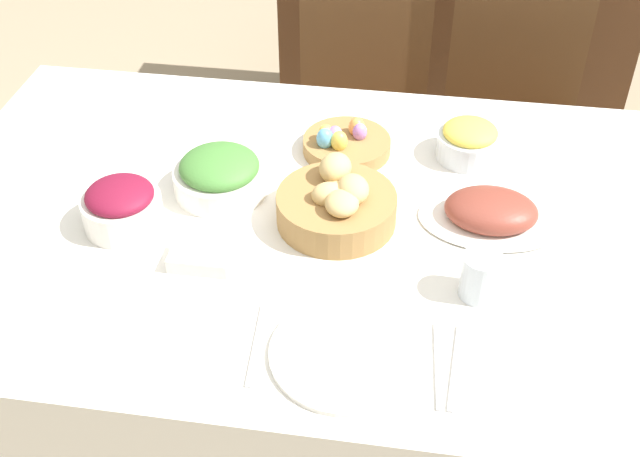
% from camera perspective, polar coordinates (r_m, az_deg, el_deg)
% --- Properties ---
extents(ground_plane, '(12.00, 12.00, 0.00)m').
position_cam_1_polar(ground_plane, '(2.28, -0.07, -14.37)').
color(ground_plane, tan).
extents(dining_table, '(1.76, 1.12, 0.76)m').
position_cam_1_polar(dining_table, '(1.98, -0.08, -7.85)').
color(dining_table, silver).
rests_on(dining_table, ground).
extents(chair_far_right, '(0.44, 0.44, 0.97)m').
position_cam_1_polar(chair_far_right, '(2.61, 13.36, 8.06)').
color(chair_far_right, brown).
rests_on(chair_far_right, ground).
extents(chair_far_center, '(0.47, 0.47, 0.97)m').
position_cam_1_polar(chair_far_center, '(2.61, 3.15, 9.06)').
color(chair_far_center, brown).
rests_on(chair_far_center, ground).
extents(sideboard, '(1.36, 0.44, 0.91)m').
position_cam_1_polar(sideboard, '(3.37, 9.59, 14.66)').
color(sideboard, '#4C2D19').
rests_on(sideboard, ground).
extents(bread_basket, '(0.25, 0.25, 0.12)m').
position_cam_1_polar(bread_basket, '(1.69, 1.24, 1.76)').
color(bread_basket, '#9E7542').
rests_on(bread_basket, dining_table).
extents(egg_basket, '(0.21, 0.21, 0.08)m').
position_cam_1_polar(egg_basket, '(1.91, 1.80, 6.09)').
color(egg_basket, '#9E7542').
rests_on(egg_basket, dining_table).
extents(ham_platter, '(0.30, 0.21, 0.07)m').
position_cam_1_polar(ham_platter, '(1.74, 12.05, 1.13)').
color(ham_platter, silver).
rests_on(ham_platter, dining_table).
extents(beet_salad_bowl, '(0.17, 0.17, 0.10)m').
position_cam_1_polar(beet_salad_bowl, '(1.72, -13.93, 1.56)').
color(beet_salad_bowl, silver).
rests_on(beet_salad_bowl, dining_table).
extents(green_salad_bowl, '(0.21, 0.21, 0.10)m').
position_cam_1_polar(green_salad_bowl, '(1.79, -7.13, 3.85)').
color(green_salad_bowl, silver).
rests_on(green_salad_bowl, dining_table).
extents(pineapple_bowl, '(0.15, 0.15, 0.09)m').
position_cam_1_polar(pineapple_bowl, '(1.92, 10.55, 6.14)').
color(pineapple_bowl, silver).
rests_on(pineapple_bowl, dining_table).
extents(dinner_plate, '(0.27, 0.27, 0.01)m').
position_cam_1_polar(dinner_plate, '(1.44, 1.85, -8.87)').
color(dinner_plate, silver).
rests_on(dinner_plate, dining_table).
extents(fork, '(0.02, 0.20, 0.00)m').
position_cam_1_polar(fork, '(1.46, -4.55, -8.19)').
color(fork, silver).
rests_on(fork, dining_table).
extents(knife, '(0.02, 0.20, 0.00)m').
position_cam_1_polar(knife, '(1.44, 8.37, -9.57)').
color(knife, silver).
rests_on(knife, dining_table).
extents(spoon, '(0.02, 0.20, 0.00)m').
position_cam_1_polar(spoon, '(1.44, 9.58, -9.68)').
color(spoon, silver).
rests_on(spoon, dining_table).
extents(drinking_cup, '(0.08, 0.08, 0.09)m').
position_cam_1_polar(drinking_cup, '(1.54, 11.34, -3.33)').
color(drinking_cup, silver).
rests_on(drinking_cup, dining_table).
extents(butter_dish, '(0.12, 0.08, 0.03)m').
position_cam_1_polar(butter_dish, '(1.62, -8.46, -2.11)').
color(butter_dish, silver).
rests_on(butter_dish, dining_table).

